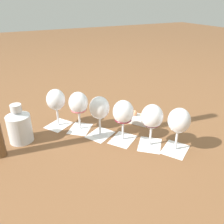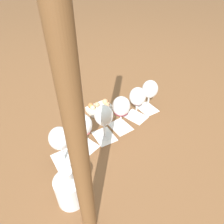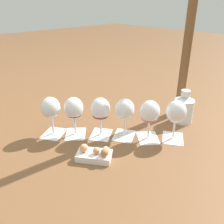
% 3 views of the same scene
% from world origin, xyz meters
% --- Properties ---
extents(ground_plane, '(8.00, 8.00, 0.00)m').
position_xyz_m(ground_plane, '(0.00, 0.00, 0.00)').
color(ground_plane, brown).
extents(tasting_card_0, '(0.14, 0.15, 0.00)m').
position_xyz_m(tasting_card_0, '(-0.22, -0.19, 0.00)').
color(tasting_card_0, white).
rests_on(tasting_card_0, ground_plane).
extents(tasting_card_1, '(0.15, 0.15, 0.00)m').
position_xyz_m(tasting_card_1, '(-0.13, -0.11, 0.00)').
color(tasting_card_1, white).
rests_on(tasting_card_1, ground_plane).
extents(tasting_card_2, '(0.14, 0.15, 0.00)m').
position_xyz_m(tasting_card_2, '(-0.04, -0.04, 0.00)').
color(tasting_card_2, white).
rests_on(tasting_card_2, ground_plane).
extents(tasting_card_3, '(0.15, 0.15, 0.00)m').
position_xyz_m(tasting_card_3, '(0.05, 0.03, 0.00)').
color(tasting_card_3, white).
rests_on(tasting_card_3, ground_plane).
extents(tasting_card_4, '(0.15, 0.15, 0.00)m').
position_xyz_m(tasting_card_4, '(0.14, 0.12, 0.00)').
color(tasting_card_4, white).
rests_on(tasting_card_4, ground_plane).
extents(tasting_card_5, '(0.14, 0.15, 0.00)m').
position_xyz_m(tasting_card_5, '(0.22, 0.19, 0.00)').
color(tasting_card_5, white).
rests_on(tasting_card_5, ground_plane).
extents(wine_glass_0, '(0.09, 0.09, 0.19)m').
position_xyz_m(wine_glass_0, '(-0.22, -0.19, 0.13)').
color(wine_glass_0, white).
rests_on(wine_glass_0, tasting_card_0).
extents(wine_glass_1, '(0.09, 0.09, 0.19)m').
position_xyz_m(wine_glass_1, '(-0.13, -0.11, 0.13)').
color(wine_glass_1, white).
rests_on(wine_glass_1, tasting_card_1).
extents(wine_glass_2, '(0.09, 0.09, 0.19)m').
position_xyz_m(wine_glass_2, '(-0.04, -0.04, 0.13)').
color(wine_glass_2, white).
rests_on(wine_glass_2, tasting_card_2).
extents(wine_glass_3, '(0.09, 0.09, 0.19)m').
position_xyz_m(wine_glass_3, '(0.05, 0.03, 0.13)').
color(wine_glass_3, white).
rests_on(wine_glass_3, tasting_card_3).
extents(wine_glass_4, '(0.09, 0.09, 0.19)m').
position_xyz_m(wine_glass_4, '(0.14, 0.12, 0.13)').
color(wine_glass_4, white).
rests_on(wine_glass_4, tasting_card_4).
extents(wine_glass_5, '(0.09, 0.09, 0.19)m').
position_xyz_m(wine_glass_5, '(0.22, 0.19, 0.13)').
color(wine_glass_5, white).
rests_on(wine_glass_5, tasting_card_5).
extents(ceramic_vase, '(0.10, 0.10, 0.18)m').
position_xyz_m(ceramic_vase, '(-0.15, -0.38, 0.08)').
color(ceramic_vase, silver).
rests_on(ceramic_vase, ground_plane).
extents(snack_dish, '(0.16, 0.15, 0.06)m').
position_xyz_m(snack_dish, '(-0.08, 0.18, 0.02)').
color(snack_dish, white).
rests_on(snack_dish, ground_plane).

